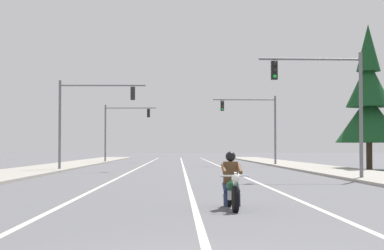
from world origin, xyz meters
The scene contains 11 objects.
lane_stripe_center centered at (0.12, 45.00, 0.00)m, with size 0.16×100.00×0.01m, color beige.
lane_stripe_left centered at (-3.43, 45.00, 0.00)m, with size 0.16×100.00×0.01m, color beige.
lane_stripe_right centered at (3.25, 45.00, 0.00)m, with size 0.16×100.00×0.01m, color beige.
sidewalk_kerb_right centered at (9.94, 40.00, 0.07)m, with size 4.40×110.00×0.14m, color #9E998E.
sidewalk_kerb_left centered at (-9.94, 40.00, 0.07)m, with size 4.40×110.00×0.14m, color #9E998E.
motorcycle_with_rider centered at (1.04, 8.31, 0.59)m, with size 0.70×2.19×1.46m.
traffic_signal_near_right centered at (7.10, 22.86, 4.11)m, with size 5.06×0.44×6.20m.
traffic_signal_near_left centered at (-6.67, 36.11, 4.16)m, with size 5.96×0.37×6.20m.
traffic_signal_mid_right centered at (6.68, 48.83, 4.14)m, with size 5.65×0.49×6.20m.
traffic_signal_mid_left centered at (-6.51, 60.89, 4.14)m, with size 5.54×0.43×6.20m.
conifer_tree_right_verge_far centered at (13.40, 37.83, 4.82)m, with size 4.77×4.77×10.51m.
Camera 1 is at (-0.31, -7.99, 1.54)m, focal length 60.17 mm.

